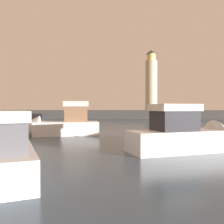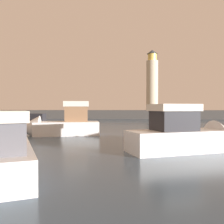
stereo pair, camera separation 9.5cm
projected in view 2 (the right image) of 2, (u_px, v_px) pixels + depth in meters
ground_plane at (115, 129)px, 30.35m from camera, size 220.00×220.00×0.00m
breakwater at (127, 114)px, 59.25m from camera, size 90.54×5.95×2.04m
lighthouse at (152, 82)px, 58.45m from camera, size 2.78×2.78×14.40m
motorboat_1 at (29, 124)px, 30.79m from camera, size 5.84×2.17×2.10m
motorboat_3 at (193, 135)px, 14.51m from camera, size 7.78×5.14×3.18m
motorboat_5 at (2, 150)px, 10.09m from camera, size 5.48×7.70×2.88m
motorboat_6 at (57, 125)px, 22.71m from camera, size 7.86×4.02×3.60m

